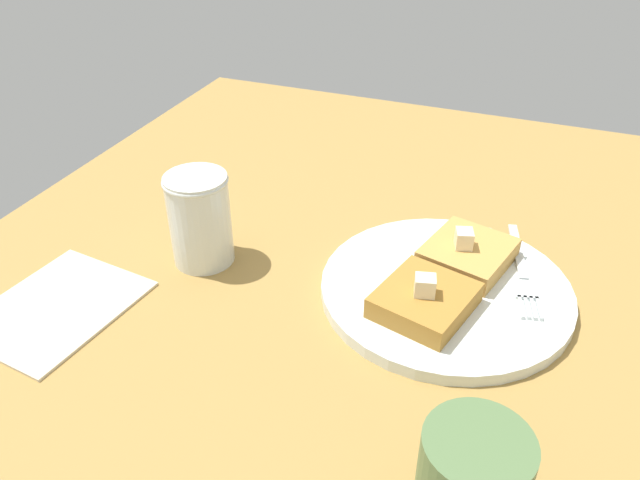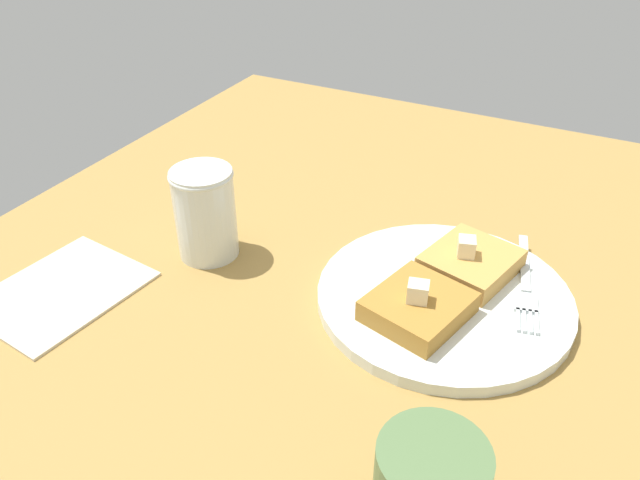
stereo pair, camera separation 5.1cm
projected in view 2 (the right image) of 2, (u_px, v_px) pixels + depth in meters
The scene contains 9 objects.
table_surface at pixel (396, 286), 65.26cm from camera, with size 93.47×93.47×2.33cm, color #A17C3E.
plate at pixel (444, 297), 60.84cm from camera, with size 24.72×24.72×1.27cm.
toast_slice_left at pixel (471, 263), 62.80cm from camera, with size 8.69×7.82×2.14cm, color #C89548.
toast_slice_middle at pixel (418, 307), 57.08cm from camera, with size 8.69×7.82×2.14cm, color #A9762E.
butter_pat_primary at pixel (467, 247), 61.60cm from camera, with size 1.87×1.68×1.87cm, color beige.
butter_pat_secondary at pixel (418, 292), 55.67cm from camera, with size 1.87×1.68×1.87cm, color #F5E8C8.
fork at pixel (526, 286), 61.06cm from camera, with size 15.90×5.07×0.36cm.
syrup_jar at pixel (205, 215), 65.74cm from camera, with size 6.69×6.69×10.00cm.
napkin at pixel (62, 291), 62.51cm from camera, with size 15.22×12.43×0.30cm, color beige.
Camera 2 is at (49.55, 16.21, 41.52)cm, focal length 35.00 mm.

